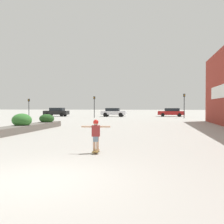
{
  "coord_description": "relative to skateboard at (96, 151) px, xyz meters",
  "views": [
    {
      "loc": [
        2.71,
        -5.41,
        1.72
      ],
      "look_at": [
        0.31,
        7.85,
        1.45
      ],
      "focal_mm": 40.0,
      "sensor_mm": 36.0,
      "label": 1
    }
  ],
  "objects": [
    {
      "name": "ground_plane",
      "position": [
        -0.47,
        -3.59,
        -0.07
      ],
      "size": [
        300.0,
        300.0,
        0.0
      ],
      "primitive_type": "plane",
      "color": "#A3A099"
    },
    {
      "name": "planter_box",
      "position": [
        -6.88,
        6.55,
        0.36
      ],
      "size": [
        1.42,
        10.89,
        1.27
      ],
      "color": "#605B54",
      "rests_on": "ground_plane"
    },
    {
      "name": "skateboard",
      "position": [
        0.0,
        0.0,
        0.0
      ],
      "size": [
        0.31,
        0.7,
        0.09
      ],
      "rotation": [
        0.0,
        0.0,
        0.13
      ],
      "color": "olive",
      "rests_on": "ground_plane"
    },
    {
      "name": "skateboarder",
      "position": [
        0.0,
        0.0,
        0.73
      ],
      "size": [
        1.08,
        0.21,
        1.16
      ],
      "rotation": [
        0.0,
        0.0,
        0.13
      ],
      "color": "tan",
      "rests_on": "skateboard"
    },
    {
      "name": "car_leftmost",
      "position": [
        -5.4,
        34.6,
        0.75
      ],
      "size": [
        4.39,
        1.88,
        1.53
      ],
      "rotation": [
        0.0,
        0.0,
        -1.57
      ],
      "color": "silver",
      "rests_on": "ground_plane"
    },
    {
      "name": "car_center_right",
      "position": [
        -15.99,
        34.26,
        0.76
      ],
      "size": [
        4.47,
        1.92,
        1.58
      ],
      "rotation": [
        0.0,
        0.0,
        1.57
      ],
      "color": "black",
      "rests_on": "ground_plane"
    },
    {
      "name": "car_rightmost",
      "position": [
        4.71,
        36.78,
        0.72
      ],
      "size": [
        4.65,
        1.87,
        1.5
      ],
      "rotation": [
        0.0,
        0.0,
        1.57
      ],
      "color": "maroon",
      "rests_on": "ground_plane"
    },
    {
      "name": "traffic_light_left",
      "position": [
        -7.66,
        29.67,
        2.26
      ],
      "size": [
        0.28,
        0.3,
        3.42
      ],
      "color": "black",
      "rests_on": "ground_plane"
    },
    {
      "name": "traffic_light_right",
      "position": [
        6.27,
        30.08,
        2.45
      ],
      "size": [
        0.28,
        0.3,
        3.72
      ],
      "color": "black",
      "rests_on": "ground_plane"
    },
    {
      "name": "traffic_light_far_left",
      "position": [
        -19.15,
        29.97,
        2.08
      ],
      "size": [
        0.28,
        0.3,
        3.11
      ],
      "color": "black",
      "rests_on": "ground_plane"
    }
  ]
}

